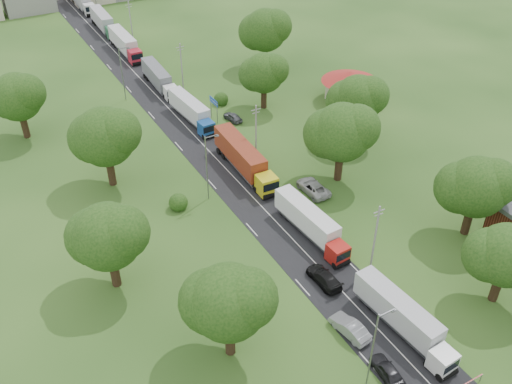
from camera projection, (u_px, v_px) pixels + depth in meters
ground at (300, 247)px, 71.16m from camera, size 260.00×260.00×0.00m
road at (227, 170)px, 85.31m from camera, size 8.00×200.00×0.04m
info_sign at (214, 105)px, 96.24m from camera, size 0.12×3.10×4.10m
pole_1 at (375, 236)px, 65.68m from camera, size 1.60×0.24×9.00m
pole_2 at (256, 131)px, 85.48m from camera, size 1.60×0.24×9.00m
pole_3 at (182, 66)px, 105.28m from camera, size 1.60×0.24×9.00m
pole_4 at (131, 21)px, 125.08m from camera, size 1.60×0.24×9.00m
lamp_0 at (374, 347)px, 51.64m from camera, size 2.03×0.22×10.00m
lamp_1 at (208, 165)px, 76.40m from camera, size 2.03×0.22×10.00m
lamp_2 at (123, 71)px, 101.15m from camera, size 2.03×0.22×10.00m
tree_2 at (506, 254)px, 60.27m from camera, size 8.00×8.00×10.10m
tree_3 at (476, 186)px, 69.38m from camera, size 8.80×8.80×11.07m
tree_4 at (341, 132)px, 78.96m from camera, size 9.60×9.60×12.05m
tree_5 at (357, 99)px, 88.57m from camera, size 8.80×8.80×11.07m
tree_6 at (264, 73)px, 98.15m from camera, size 8.00×8.00×10.10m
tree_7 at (265, 30)px, 111.64m from camera, size 9.60×9.60×12.05m
tree_10 at (228, 301)px, 53.99m from camera, size 8.80×8.80×11.07m
tree_11 at (107, 236)px, 61.80m from camera, size 8.80×8.80×11.07m
tree_12 at (104, 136)px, 77.98m from camera, size 9.60×9.60×12.05m
tree_13 at (17, 96)px, 89.29m from camera, size 8.80×8.80×11.07m
house_cream at (350, 81)px, 102.24m from camera, size 10.08×10.08×5.80m
truck_0 at (403, 317)px, 59.21m from camera, size 3.06×13.66×3.77m
truck_1 at (311, 223)px, 71.94m from camera, size 2.95×13.64×3.77m
truck_2 at (244, 158)px, 83.81m from camera, size 3.19×15.74×4.35m
truck_3 at (191, 111)px, 96.60m from camera, size 3.06×13.70×3.78m
truck_4 at (159, 78)px, 107.35m from camera, size 2.88×13.81×3.82m
truck_5 at (125, 43)px, 121.00m from camera, size 2.66×15.03×4.17m
truck_6 at (103, 21)px, 132.40m from camera, size 2.96×14.80×4.09m
truck_7 at (82, 0)px, 145.44m from camera, size 3.07×15.29×4.23m
car_lane_front at (387, 370)px, 55.39m from camera, size 2.13×4.46×1.47m
car_lane_mid at (350, 328)px, 59.58m from camera, size 2.38×5.11×1.62m
car_lane_rear at (324, 277)px, 65.74m from camera, size 2.21×5.29×1.53m
car_verge_near at (313, 188)px, 80.28m from camera, size 2.80×5.90×1.63m
car_verge_far at (233, 117)px, 97.52m from camera, size 2.20×4.22×1.37m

